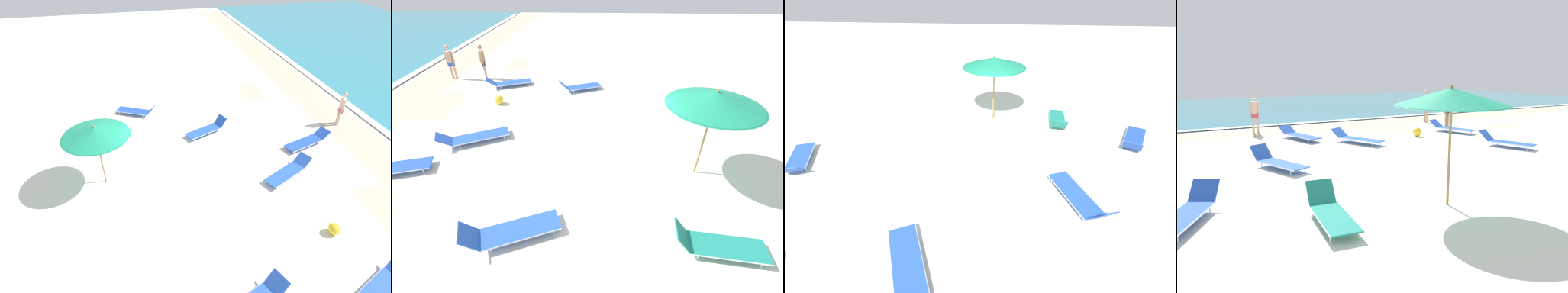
% 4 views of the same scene
% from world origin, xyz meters
% --- Properties ---
extents(ground_plane, '(60.00, 60.00, 0.16)m').
position_xyz_m(ground_plane, '(0.00, 0.01, -0.08)').
color(ground_plane, silver).
extents(beach_umbrella, '(2.43, 2.43, 2.61)m').
position_xyz_m(beach_umbrella, '(-0.53, -2.39, 2.36)').
color(beach_umbrella, '#9E7547').
rests_on(beach_umbrella, ground_plane).
extents(sun_lounger_under_umbrella, '(1.35, 2.19, 0.62)m').
position_xyz_m(sun_lounger_under_umbrella, '(-3.02, 2.40, 0.22)').
color(sun_lounger_under_umbrella, blue).
rests_on(sun_lounger_under_umbrella, ground_plane).
extents(sun_lounger_beside_umbrella, '(1.25, 2.42, 0.48)m').
position_xyz_m(sun_lounger_beside_umbrella, '(-1.01, 6.64, 0.20)').
color(sun_lounger_beside_umbrella, blue).
rests_on(sun_lounger_beside_umbrella, ground_plane).
extents(sun_lounger_near_water_left, '(1.36, 2.21, 0.50)m').
position_xyz_m(sun_lounger_near_water_left, '(5.80, 5.06, 0.21)').
color(sun_lounger_near_water_left, blue).
rests_on(sun_lounger_near_water_left, ground_plane).
extents(sun_lounger_near_water_right, '(1.52, 2.16, 0.59)m').
position_xyz_m(sun_lounger_near_water_right, '(-5.63, -0.79, 0.22)').
color(sun_lounger_near_water_right, blue).
rests_on(sun_lounger_near_water_right, ground_plane).
extents(sun_lounger_mid_beach_pair_a, '(0.81, 2.01, 0.62)m').
position_xyz_m(sun_lounger_mid_beach_pair_a, '(-3.16, -2.09, 0.22)').
color(sun_lounger_mid_beach_pair_a, '#1E8475').
rests_on(sun_lounger_mid_beach_pair_a, ground_plane).
extents(sun_lounger_mid_beach_pair_b, '(1.54, 2.34, 0.51)m').
position_xyz_m(sun_lounger_mid_beach_pair_b, '(0.76, 4.79, 0.21)').
color(sun_lounger_mid_beach_pair_b, blue).
rests_on(sun_lounger_mid_beach_pair_b, ground_plane).
extents(beachgoer_wading_adult, '(0.42, 0.29, 1.76)m').
position_xyz_m(beachgoer_wading_adult, '(-2.30, 9.07, 1.00)').
color(beachgoer_wading_adult, beige).
rests_on(beachgoer_wading_adult, ground_plane).
extents(beach_ball, '(0.40, 0.40, 0.40)m').
position_xyz_m(beach_ball, '(3.75, 4.90, 0.20)').
color(beach_ball, yellow).
rests_on(beach_ball, ground_plane).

